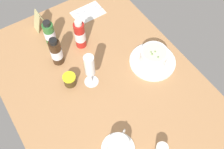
{
  "coord_description": "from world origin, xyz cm",
  "views": [
    {
      "loc": [
        -56.76,
        30.07,
        105.73
      ],
      "look_at": [
        -4.33,
        -3.89,
        6.78
      ],
      "focal_mm": 42.64,
      "sensor_mm": 36.0,
      "label": 1
    }
  ],
  "objects_px": {
    "porridge_bowl": "(153,58)",
    "sauce_bottle_red": "(80,35)",
    "coffee_cup": "(118,146)",
    "sauce_bottle_brown": "(56,52)",
    "menu_card": "(40,20)",
    "cutlery_setting": "(87,13)",
    "jam_jar": "(70,80)",
    "creamer_jug": "(161,149)",
    "sauce_bottle_green": "(49,33)",
    "wine_glass": "(90,67)"
  },
  "relations": [
    {
      "from": "coffee_cup",
      "to": "creamer_jug",
      "type": "xyz_separation_m",
      "value": [
        -0.1,
        -0.14,
        -0.01
      ]
    },
    {
      "from": "porridge_bowl",
      "to": "sauce_bottle_red",
      "type": "bearing_deg",
      "value": 39.87
    },
    {
      "from": "cutlery_setting",
      "to": "sauce_bottle_brown",
      "type": "relative_size",
      "value": 1.09
    },
    {
      "from": "porridge_bowl",
      "to": "sauce_bottle_green",
      "type": "relative_size",
      "value": 1.56
    },
    {
      "from": "wine_glass",
      "to": "sauce_bottle_green",
      "type": "xyz_separation_m",
      "value": [
        0.31,
        0.05,
        -0.06
      ]
    },
    {
      "from": "porridge_bowl",
      "to": "wine_glass",
      "type": "xyz_separation_m",
      "value": [
        0.07,
        0.3,
        0.08
      ]
    },
    {
      "from": "wine_glass",
      "to": "sauce_bottle_brown",
      "type": "distance_m",
      "value": 0.21
    },
    {
      "from": "jam_jar",
      "to": "sauce_bottle_red",
      "type": "bearing_deg",
      "value": -42.13
    },
    {
      "from": "menu_card",
      "to": "sauce_bottle_green",
      "type": "bearing_deg",
      "value": -179.0
    },
    {
      "from": "coffee_cup",
      "to": "jam_jar",
      "type": "relative_size",
      "value": 2.28
    },
    {
      "from": "cutlery_setting",
      "to": "creamer_jug",
      "type": "distance_m",
      "value": 0.83
    },
    {
      "from": "sauce_bottle_brown",
      "to": "menu_card",
      "type": "bearing_deg",
      "value": -5.45
    },
    {
      "from": "cutlery_setting",
      "to": "jam_jar",
      "type": "relative_size",
      "value": 2.9
    },
    {
      "from": "coffee_cup",
      "to": "sauce_bottle_brown",
      "type": "distance_m",
      "value": 0.52
    },
    {
      "from": "jam_jar",
      "to": "menu_card",
      "type": "xyz_separation_m",
      "value": [
        0.38,
        -0.03,
        0.03
      ]
    },
    {
      "from": "porridge_bowl",
      "to": "sauce_bottle_red",
      "type": "relative_size",
      "value": 1.34
    },
    {
      "from": "sauce_bottle_red",
      "to": "creamer_jug",
      "type": "bearing_deg",
      "value": 179.79
    },
    {
      "from": "cutlery_setting",
      "to": "menu_card",
      "type": "relative_size",
      "value": 1.54
    },
    {
      "from": "porridge_bowl",
      "to": "cutlery_setting",
      "type": "relative_size",
      "value": 1.29
    },
    {
      "from": "creamer_jug",
      "to": "jam_jar",
      "type": "height_order",
      "value": "creamer_jug"
    },
    {
      "from": "creamer_jug",
      "to": "jam_jar",
      "type": "bearing_deg",
      "value": 17.76
    },
    {
      "from": "porridge_bowl",
      "to": "creamer_jug",
      "type": "bearing_deg",
      "value": 146.69
    },
    {
      "from": "coffee_cup",
      "to": "sauce_bottle_red",
      "type": "height_order",
      "value": "sauce_bottle_red"
    },
    {
      "from": "coffee_cup",
      "to": "sauce_bottle_green",
      "type": "relative_size",
      "value": 0.95
    },
    {
      "from": "cutlery_setting",
      "to": "coffee_cup",
      "type": "relative_size",
      "value": 1.27
    },
    {
      "from": "coffee_cup",
      "to": "jam_jar",
      "type": "xyz_separation_m",
      "value": [
        0.37,
        0.02,
        -0.0
      ]
    },
    {
      "from": "porridge_bowl",
      "to": "jam_jar",
      "type": "xyz_separation_m",
      "value": [
        0.11,
        0.39,
        -0.01
      ]
    },
    {
      "from": "menu_card",
      "to": "sauce_bottle_red",
      "type": "bearing_deg",
      "value": -150.92
    },
    {
      "from": "sauce_bottle_green",
      "to": "jam_jar",
      "type": "bearing_deg",
      "value": 172.22
    },
    {
      "from": "porridge_bowl",
      "to": "sauce_bottle_brown",
      "type": "bearing_deg",
      "value": 56.15
    },
    {
      "from": "sauce_bottle_brown",
      "to": "sauce_bottle_green",
      "type": "xyz_separation_m",
      "value": [
        0.13,
        -0.03,
        -0.01
      ]
    },
    {
      "from": "sauce_bottle_brown",
      "to": "creamer_jug",
      "type": "bearing_deg",
      "value": -167.18
    },
    {
      "from": "sauce_bottle_brown",
      "to": "menu_card",
      "type": "height_order",
      "value": "sauce_bottle_brown"
    },
    {
      "from": "jam_jar",
      "to": "porridge_bowl",
      "type": "bearing_deg",
      "value": -105.98
    },
    {
      "from": "sauce_bottle_red",
      "to": "porridge_bowl",
      "type": "bearing_deg",
      "value": -140.13
    },
    {
      "from": "coffee_cup",
      "to": "jam_jar",
      "type": "bearing_deg",
      "value": 2.47
    },
    {
      "from": "cutlery_setting",
      "to": "sauce_bottle_brown",
      "type": "height_order",
      "value": "sauce_bottle_brown"
    },
    {
      "from": "wine_glass",
      "to": "sauce_bottle_red",
      "type": "xyz_separation_m",
      "value": [
        0.22,
        -0.07,
        -0.05
      ]
    },
    {
      "from": "porridge_bowl",
      "to": "jam_jar",
      "type": "relative_size",
      "value": 3.74
    },
    {
      "from": "menu_card",
      "to": "wine_glass",
      "type": "bearing_deg",
      "value": -173.25
    },
    {
      "from": "wine_glass",
      "to": "sauce_bottle_green",
      "type": "distance_m",
      "value": 0.32
    },
    {
      "from": "sauce_bottle_brown",
      "to": "sauce_bottle_red",
      "type": "relative_size",
      "value": 0.96
    },
    {
      "from": "sauce_bottle_red",
      "to": "jam_jar",
      "type": "bearing_deg",
      "value": 137.87
    },
    {
      "from": "cutlery_setting",
      "to": "menu_card",
      "type": "height_order",
      "value": "menu_card"
    },
    {
      "from": "creamer_jug",
      "to": "menu_card",
      "type": "distance_m",
      "value": 0.86
    },
    {
      "from": "porridge_bowl",
      "to": "creamer_jug",
      "type": "xyz_separation_m",
      "value": [
        -0.36,
        0.24,
        -0.01
      ]
    },
    {
      "from": "creamer_jug",
      "to": "wine_glass",
      "type": "relative_size",
      "value": 0.31
    },
    {
      "from": "creamer_jug",
      "to": "sauce_bottle_green",
      "type": "xyz_separation_m",
      "value": [
        0.74,
        0.11,
        0.04
      ]
    },
    {
      "from": "porridge_bowl",
      "to": "sauce_bottle_brown",
      "type": "height_order",
      "value": "sauce_bottle_brown"
    },
    {
      "from": "sauce_bottle_brown",
      "to": "sauce_bottle_green",
      "type": "relative_size",
      "value": 1.12
    }
  ]
}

